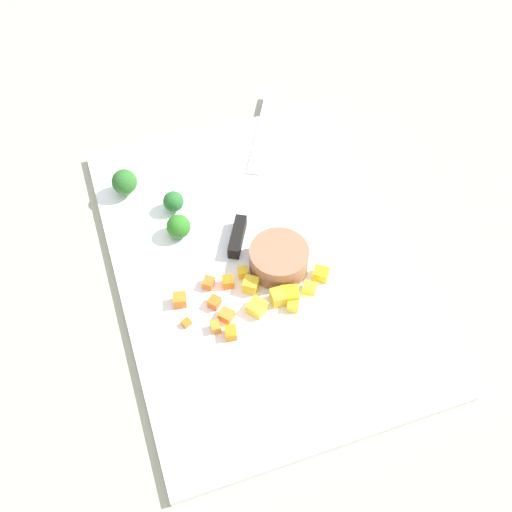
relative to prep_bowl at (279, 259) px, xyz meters
The scene contains 23 objects.
ground_plane 0.04m from the prep_bowl, 52.94° to the left, with size 4.00×4.00×0.00m, color #9B9C83.
cutting_board 0.04m from the prep_bowl, 52.94° to the left, with size 0.55×0.38×0.01m, color white.
prep_bowl is the anchor object (origin of this frame).
chef_knife 0.13m from the prep_bowl, ahead, with size 0.32×0.18×0.02m.
carrot_dice_0 0.14m from the prep_bowl, 95.43° to the left, with size 0.02×0.02×0.02m, color orange.
carrot_dice_1 0.10m from the prep_bowl, 89.65° to the left, with size 0.01×0.02×0.01m, color orange.
carrot_dice_2 0.12m from the prep_bowl, 130.75° to the left, with size 0.01×0.02×0.01m, color orange.
carrot_dice_3 0.08m from the prep_bowl, 95.05° to the left, with size 0.01×0.01×0.01m, color orange.
carrot_dice_4 0.11m from the prep_bowl, 107.08° to the left, with size 0.01×0.01×0.01m, color orange.
carrot_dice_5 0.15m from the prep_bowl, 108.26° to the left, with size 0.01×0.01×0.01m, color orange.
carrot_dice_6 0.11m from the prep_bowl, 120.85° to the left, with size 0.02×0.02×0.01m, color orange.
carrot_dice_7 0.13m from the prep_bowl, 121.12° to the left, with size 0.01×0.01×0.01m, color orange.
pepper_dice_0 0.05m from the prep_bowl, behind, with size 0.02×0.02×0.02m, color yellow.
pepper_dice_1 0.06m from the prep_bowl, 125.61° to the right, with size 0.02×0.02×0.02m, color yellow.
pepper_dice_2 0.07m from the prep_bowl, behind, with size 0.01×0.01×0.01m, color yellow.
pepper_dice_3 0.08m from the prep_bowl, 138.32° to the left, with size 0.02×0.02×0.02m, color yellow.
pepper_dice_4 0.06m from the prep_bowl, 158.97° to the left, with size 0.02×0.02×0.02m, color yellow.
pepper_dice_5 0.05m from the prep_bowl, 88.05° to the left, with size 0.01×0.01×0.01m, color yellow.
pepper_dice_6 0.05m from the prep_bowl, 114.77° to the left, with size 0.02×0.02×0.02m, color yellow.
pepper_dice_7 0.06m from the prep_bowl, 152.63° to the right, with size 0.02×0.01×0.01m, color yellow.
broccoli_floret_0 0.18m from the prep_bowl, 37.53° to the left, with size 0.03×0.03×0.03m.
broccoli_floret_1 0.26m from the prep_bowl, 40.72° to the left, with size 0.04×0.04×0.04m.
broccoli_floret_2 0.15m from the prep_bowl, 49.88° to the left, with size 0.03×0.03×0.04m.
Camera 1 is at (-0.45, 0.15, 0.70)m, focal length 42.29 mm.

